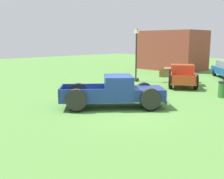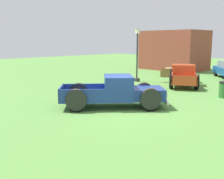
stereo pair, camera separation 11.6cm
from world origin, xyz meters
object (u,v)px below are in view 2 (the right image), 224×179
object	(u,v)px
lamp_post_far	(137,54)
pickup_truck_foreground	(120,92)
pickup_truck_behind_left	(183,75)
picnic_table	(169,71)
trash_can	(224,90)

from	to	relation	value
lamp_post_far	pickup_truck_foreground	bearing A→B (deg)	-54.50
pickup_truck_behind_left	picnic_table	bearing A→B (deg)	136.43
pickup_truck_foreground	lamp_post_far	size ratio (longest dim) A/B	1.20
picnic_table	trash_can	xyz separation A→B (m)	(7.73, -5.74, -0.01)
lamp_post_far	pickup_truck_behind_left	bearing A→B (deg)	18.89
pickup_truck_foreground	lamp_post_far	distance (m)	8.99
pickup_truck_behind_left	lamp_post_far	bearing A→B (deg)	-161.11
pickup_truck_foreground	pickup_truck_behind_left	distance (m)	8.58
pickup_truck_behind_left	picnic_table	size ratio (longest dim) A/B	2.24
pickup_truck_foreground	pickup_truck_behind_left	bearing A→B (deg)	100.80
pickup_truck_foreground	trash_can	size ratio (longest dim) A/B	5.42
pickup_truck_behind_left	trash_can	distance (m)	4.88
pickup_truck_behind_left	trash_can	bearing A→B (deg)	-29.69
pickup_truck_foreground	pickup_truck_behind_left	size ratio (longest dim) A/B	1.01
lamp_post_far	trash_can	size ratio (longest dim) A/B	4.50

